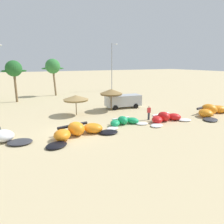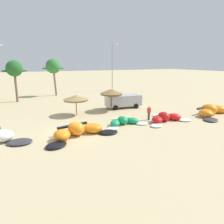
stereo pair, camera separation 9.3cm
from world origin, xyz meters
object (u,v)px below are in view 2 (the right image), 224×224
Objects in this scene: kite_center at (166,118)px; kite_right_of_center at (212,111)px; lamppost_west_center at (113,65)px; kite_left_of_center at (124,122)px; kite_left at (78,131)px; person_near_kites at (149,113)px; palm_center_left at (53,67)px; parked_van at (123,100)px; beach_umbrella_near_palms at (111,92)px; palm_left_of_gap at (14,69)px; beach_umbrella_middle at (76,98)px.

kite_center is 0.77× the size of kite_right_of_center.
kite_left_of_center is at bearing -114.32° from lamppost_west_center.
person_near_kites reaches higher than kite_left.
palm_center_left is (3.08, 24.34, 5.05)m from kite_left.
kite_center is at bearing -104.11° from lamppost_west_center.
person_near_kites is 0.23× the size of palm_center_left.
parked_van is at bearing -112.57° from lamppost_west_center.
kite_left_of_center is at bearing -105.15° from beach_umbrella_near_palms.
palm_left_of_gap reaches higher than kite_center.
kite_center is at bearing 178.09° from kite_right_of_center.
lamppost_west_center is at bearing 91.55° from kite_right_of_center.
beach_umbrella_near_palms reaches higher than kite_center.
kite_right_of_center is at bearing -5.93° from kite_left_of_center.
kite_right_of_center is at bearing -46.74° from parked_van.
kite_left_of_center is at bearing 12.42° from kite_left.
beach_umbrella_near_palms is at bearing 111.75° from kite_center.
beach_umbrella_near_palms reaches higher than kite_right_of_center.
kite_right_of_center reaches higher than kite_left_of_center.
beach_umbrella_middle is (-15.13, 7.54, 1.64)m from kite_right_of_center.
kite_left_of_center is 0.49× the size of lamppost_west_center.
kite_left is at bearing -137.66° from parked_van.
kite_left is 2.28× the size of beach_umbrella_middle.
beach_umbrella_middle is 7.25m from parked_van.
kite_right_of_center is 12.96m from beach_umbrella_near_palms.
kite_left_of_center is 7.28m from beach_umbrella_middle.
lamppost_west_center is (-0.71, 26.12, 5.22)m from kite_right_of_center.
kite_center is 0.89× the size of palm_left_of_gap.
kite_center reaches higher than kite_left_of_center.
person_near_kites reaches higher than kite_right_of_center.
kite_left_of_center is 21.85m from palm_left_of_gap.
person_near_kites is (8.83, 1.59, 0.35)m from kite_left.
beach_umbrella_near_palms is 0.58× the size of parked_van.
lamppost_west_center is at bearing 15.56° from palm_left_of_gap.
beach_umbrella_middle is at bearing -177.90° from beach_umbrella_near_palms.
kite_right_of_center is at bearing -59.75° from palm_center_left.
kite_left is 2.36× the size of beach_umbrella_near_palms.
kite_left is 8.98m from person_near_kites.
palm_center_left reaches higher than beach_umbrella_middle.
palm_center_left is (-7.02, 24.16, 5.12)m from kite_center.
beach_umbrella_middle is at bearing 137.31° from kite_center.
kite_left is at bearing -167.58° from kite_left_of_center.
beach_umbrella_middle is (-7.91, 7.30, 1.75)m from kite_center.
lamppost_west_center is (7.31, 17.60, 4.62)m from parked_van.
person_near_kites is 0.24× the size of palm_left_of_gap.
beach_umbrella_near_palms is at bearing 142.87° from kite_right_of_center.
beach_umbrella_near_palms is at bearing 74.85° from kite_left_of_center.
kite_left is 1.20× the size of kite_center.
person_near_kites is at bearing 10.18° from kite_left.
beach_umbrella_middle is 14.57m from palm_left_of_gap.
beach_umbrella_near_palms is 2.74m from parked_van.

